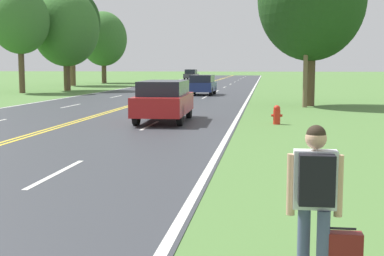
% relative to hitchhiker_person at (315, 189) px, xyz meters
% --- Properties ---
extents(hitchhiker_person, '(0.56, 0.40, 1.65)m').
position_rel_hitchhiker_person_xyz_m(hitchhiker_person, '(0.00, 0.00, 0.00)').
color(hitchhiker_person, '#475175').
rests_on(hitchhiker_person, ground).
extents(fire_hydrant, '(0.43, 0.27, 0.73)m').
position_rel_hitchhiker_person_xyz_m(fire_hydrant, '(-0.09, 15.23, -0.64)').
color(fire_hydrant, red).
rests_on(fire_hydrant, ground).
extents(utility_pole_midground, '(1.80, 0.24, 7.63)m').
position_rel_hitchhiker_person_xyz_m(utility_pole_midground, '(1.56, 23.95, 2.96)').
color(utility_pole_midground, brown).
rests_on(utility_pole_midground, ground).
extents(tree_left_verge, '(6.36, 6.36, 10.71)m').
position_rel_hitchhiker_person_xyz_m(tree_left_verge, '(-22.01, 52.29, 6.01)').
color(tree_left_verge, brown).
rests_on(tree_left_verge, ground).
extents(tree_behind_sign, '(5.93, 5.93, 8.97)m').
position_rel_hitchhiker_person_xyz_m(tree_behind_sign, '(-18.26, 40.78, 4.54)').
color(tree_behind_sign, brown).
rests_on(tree_behind_sign, ground).
extents(tree_mid_treeline, '(4.71, 4.71, 8.59)m').
position_rel_hitchhiker_person_xyz_m(tree_mid_treeline, '(-20.33, 36.14, 4.84)').
color(tree_mid_treeline, brown).
rests_on(tree_mid_treeline, ground).
extents(tree_right_cluster, '(6.03, 6.03, 9.13)m').
position_rel_hitchhiker_person_xyz_m(tree_right_cluster, '(-21.33, 61.79, 4.63)').
color(tree_right_cluster, brown).
rests_on(tree_right_cluster, ground).
extents(car_red_suv_approaching, '(2.02, 4.89, 1.64)m').
position_rel_hitchhiker_person_xyz_m(car_red_suv_approaching, '(-4.53, 15.57, -0.11)').
color(car_red_suv_approaching, black).
rests_on(car_red_suv_approaching, ground).
extents(car_dark_blue_hatchback_mid_near, '(1.87, 3.83, 1.53)m').
position_rel_hitchhiker_person_xyz_m(car_dark_blue_hatchback_mid_near, '(-5.34, 35.16, -0.19)').
color(car_dark_blue_hatchback_mid_near, black).
rests_on(car_dark_blue_hatchback_mid_near, ground).
extents(car_dark_grey_sedan_mid_far, '(2.00, 4.15, 1.63)m').
position_rel_hitchhiker_person_xyz_m(car_dark_grey_sedan_mid_far, '(-12.45, 79.52, -0.18)').
color(car_dark_grey_sedan_mid_far, black).
rests_on(car_dark_grey_sedan_mid_far, ground).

